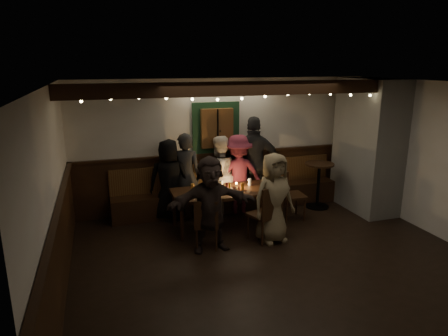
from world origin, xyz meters
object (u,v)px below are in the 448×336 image
object	(u,v)px
person_d	(238,174)
person_e	(254,163)
dining_table	(227,193)
chair_near_left	(207,222)
chair_end	(288,191)
person_g	(274,198)
high_top	(319,180)
person_f	(210,204)
chair_near_right	(267,211)
person_a	(169,180)
person_b	(185,176)
person_c	(219,175)

from	to	relation	value
person_d	person_e	size ratio (longest dim) A/B	0.83
dining_table	chair_near_left	xyz separation A→B (m)	(-0.59, -0.77, -0.17)
dining_table	chair_near_left	world-z (taller)	dining_table
chair_end	person_g	bearing A→B (deg)	-129.44
high_top	person_f	distance (m)	2.88
chair_end	person_d	size ratio (longest dim) A/B	0.64
dining_table	high_top	size ratio (longest dim) A/B	2.10
person_g	person_e	bearing A→B (deg)	70.26
person_f	person_e	bearing A→B (deg)	49.25
chair_near_right	person_g	distance (m)	0.23
person_a	person_d	size ratio (longest dim) A/B	0.99
chair_end	person_d	world-z (taller)	person_d
chair_near_right	person_a	distance (m)	2.01
dining_table	chair_near_left	bearing A→B (deg)	-127.54
person_b	person_f	world-z (taller)	person_b
dining_table	person_b	distance (m)	0.94
chair_near_left	chair_end	bearing A→B (deg)	23.55
person_a	person_f	bearing A→B (deg)	119.52
person_b	person_d	bearing A→B (deg)	-162.10
person_a	person_f	xyz separation A→B (m)	(0.39, -1.46, -0.01)
person_a	person_c	bearing A→B (deg)	-163.27
person_e	chair_near_left	bearing A→B (deg)	67.03
dining_table	person_g	distance (m)	0.96
chair_end	chair_near_right	bearing A→B (deg)	-133.57
person_b	chair_near_right	bearing A→B (deg)	144.83
chair_end	person_e	distance (m)	0.93
dining_table	person_g	size ratio (longest dim) A/B	1.30
person_e	person_f	bearing A→B (deg)	68.45
dining_table	person_a	size ratio (longest dim) A/B	1.27
person_a	person_f	world-z (taller)	person_a
chair_near_left	person_d	world-z (taller)	person_d
person_a	person_d	distance (m)	1.35
person_c	person_e	xyz separation A→B (m)	(0.75, 0.06, 0.17)
chair_near_right	chair_end	world-z (taller)	chair_end
chair_end	person_e	xyz separation A→B (m)	(-0.38, 0.77, 0.38)
high_top	chair_end	bearing A→B (deg)	-155.48
high_top	person_e	world-z (taller)	person_e
chair_end	person_f	distance (m)	1.90
high_top	person_d	distance (m)	1.68
chair_near_right	person_c	xyz separation A→B (m)	(-0.37, 1.50, 0.23)
person_c	person_g	xyz separation A→B (m)	(0.48, -1.50, -0.02)
dining_table	person_c	distance (m)	0.72
chair_end	person_d	distance (m)	1.02
dining_table	person_b	world-z (taller)	person_b
chair_near_left	person_e	distance (m)	2.14
chair_end	high_top	bearing A→B (deg)	24.52
high_top	person_f	xyz separation A→B (m)	(-2.62, -1.20, 0.17)
chair_near_right	person_d	xyz separation A→B (m)	(0.00, 1.44, 0.23)
person_e	chair_end	bearing A→B (deg)	135.54
person_d	person_f	distance (m)	1.73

